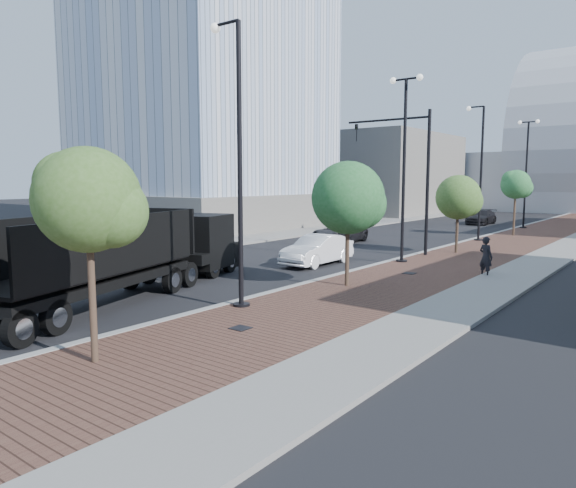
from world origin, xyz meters
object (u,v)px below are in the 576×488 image
Objects in this scene: dump_truck at (157,256)px; white_sedan at (317,250)px; dark_car_mid at (339,233)px; pedestrian at (486,257)px.

dump_truck is 2.95× the size of white_sedan.
dark_car_mid is 2.79× the size of pedestrian.
dump_truck is at bearing -100.66° from white_sedan.
pedestrian is at bearing 10.67° from white_sedan.
dark_car_mid is (-4.09, 8.65, -0.05)m from white_sedan.
pedestrian is (7.82, 1.52, 0.15)m from white_sedan.
white_sedan is 2.52× the size of pedestrian.
dump_truck reaches higher than white_sedan.
white_sedan is 0.90× the size of dark_car_mid.
pedestrian is (9.40, 10.22, -0.41)m from dump_truck.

